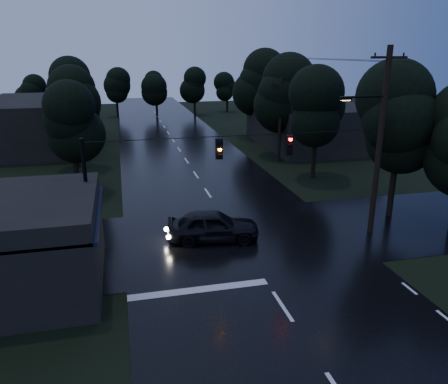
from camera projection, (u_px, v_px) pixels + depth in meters
name	position (u px, v px, depth m)	size (l,w,h in m)	color
main_road	(187.00, 161.00, 40.50)	(12.00, 120.00, 0.02)	black
cross_street	(237.00, 237.00, 23.84)	(60.00, 9.00, 0.02)	black
building_far_right	(310.00, 125.00, 46.63)	(10.00, 14.00, 4.40)	black
building_far_left	(40.00, 123.00, 45.90)	(10.00, 16.00, 5.00)	black
utility_pole_main	(379.00, 140.00, 22.94)	(3.50, 0.30, 10.00)	black
utility_pole_far	(280.00, 119.00, 39.30)	(2.00, 0.30, 7.50)	black
anchor_pole_left	(88.00, 202.00, 20.33)	(0.18, 0.18, 6.00)	black
span_signals	(254.00, 146.00, 21.42)	(15.00, 0.37, 1.12)	black
tree_corner_near	(401.00, 119.00, 25.14)	(4.48, 4.48, 9.44)	black
tree_left_a	(71.00, 120.00, 29.50)	(3.92, 3.92, 8.26)	black
tree_left_b	(72.00, 102.00, 36.66)	(4.20, 4.20, 8.85)	black
tree_left_c	(74.00, 89.00, 45.67)	(4.48, 4.48, 9.44)	black
tree_right_a	(317.00, 107.00, 33.36)	(4.20, 4.20, 8.85)	black
tree_right_b	(287.00, 93.00, 40.79)	(4.48, 4.48, 9.44)	black
tree_right_c	(260.00, 82.00, 50.07)	(4.76, 4.76, 10.03)	black
car	(213.00, 226.00, 23.25)	(1.96, 4.88, 1.66)	black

